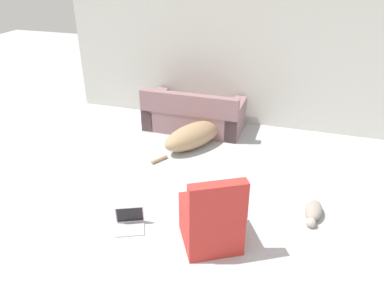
{
  "coord_description": "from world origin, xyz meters",
  "views": [
    {
      "loc": [
        0.91,
        -2.16,
        2.73
      ],
      "look_at": [
        -0.32,
        1.78,
        0.59
      ],
      "focal_mm": 35.0,
      "sensor_mm": 36.0,
      "label": 1
    }
  ],
  "objects_px": {
    "dog": "(197,134)",
    "side_chair": "(211,220)",
    "laptop_open": "(130,221)",
    "couch": "(194,115)",
    "cat": "(313,212)"
  },
  "relations": [
    {
      "from": "couch",
      "to": "dog",
      "type": "xyz_separation_m",
      "value": [
        0.22,
        -0.57,
        -0.07
      ]
    },
    {
      "from": "couch",
      "to": "cat",
      "type": "relative_size",
      "value": 2.97
    },
    {
      "from": "cat",
      "to": "laptop_open",
      "type": "bearing_deg",
      "value": -61.96
    },
    {
      "from": "dog",
      "to": "side_chair",
      "type": "relative_size",
      "value": 1.69
    },
    {
      "from": "side_chair",
      "to": "cat",
      "type": "bearing_deg",
      "value": -172.15
    },
    {
      "from": "cat",
      "to": "dog",
      "type": "bearing_deg",
      "value": -120.3
    },
    {
      "from": "laptop_open",
      "to": "cat",
      "type": "bearing_deg",
      "value": -1.97
    },
    {
      "from": "couch",
      "to": "side_chair",
      "type": "height_order",
      "value": "side_chair"
    },
    {
      "from": "laptop_open",
      "to": "side_chair",
      "type": "xyz_separation_m",
      "value": [
        0.92,
        0.01,
        0.22
      ]
    },
    {
      "from": "dog",
      "to": "cat",
      "type": "relative_size",
      "value": 2.66
    },
    {
      "from": "dog",
      "to": "side_chair",
      "type": "distance_m",
      "value": 2.24
    },
    {
      "from": "dog",
      "to": "laptop_open",
      "type": "bearing_deg",
      "value": -154.28
    },
    {
      "from": "dog",
      "to": "cat",
      "type": "height_order",
      "value": "dog"
    },
    {
      "from": "laptop_open",
      "to": "dog",
      "type": "bearing_deg",
      "value": 62.26
    },
    {
      "from": "dog",
      "to": "laptop_open",
      "type": "distance_m",
      "value": 2.11
    }
  ]
}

